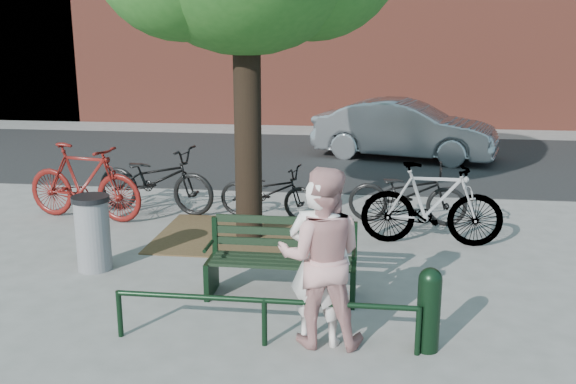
# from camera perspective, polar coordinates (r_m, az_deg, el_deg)

# --- Properties ---
(ground) EXTENTS (90.00, 90.00, 0.00)m
(ground) POSITION_cam_1_polar(r_m,az_deg,el_deg) (7.67, -0.60, -9.32)
(ground) COLOR gray
(ground) RESTS_ON ground
(dirt_pit) EXTENTS (2.40, 2.00, 0.02)m
(dirt_pit) POSITION_cam_1_polar(r_m,az_deg,el_deg) (9.86, -4.59, -3.88)
(dirt_pit) COLOR brown
(dirt_pit) RESTS_ON ground
(road) EXTENTS (40.00, 7.00, 0.01)m
(road) POSITION_cam_1_polar(r_m,az_deg,el_deg) (15.80, 3.69, 3.00)
(road) COLOR black
(road) RESTS_ON ground
(park_bench) EXTENTS (1.74, 0.54, 0.97)m
(park_bench) POSITION_cam_1_polar(r_m,az_deg,el_deg) (7.57, -0.52, -5.76)
(park_bench) COLOR black
(park_bench) RESTS_ON ground
(guard_railing) EXTENTS (3.06, 0.06, 0.51)m
(guard_railing) POSITION_cam_1_polar(r_m,az_deg,el_deg) (6.42, -2.12, -10.25)
(guard_railing) COLOR black
(guard_railing) RESTS_ON ground
(person_left) EXTENTS (0.70, 0.54, 1.71)m
(person_left) POSITION_cam_1_polar(r_m,az_deg,el_deg) (6.33, 2.79, -6.20)
(person_left) COLOR silver
(person_left) RESTS_ON ground
(person_right) EXTENTS (0.89, 0.71, 1.81)m
(person_right) POSITION_cam_1_polar(r_m,az_deg,el_deg) (6.31, 2.97, -5.80)
(person_right) COLOR tan
(person_right) RESTS_ON ground
(bollard) EXTENTS (0.23, 0.23, 0.86)m
(bollard) POSITION_cam_1_polar(r_m,az_deg,el_deg) (6.46, 12.41, -9.91)
(bollard) COLOR black
(bollard) RESTS_ON ground
(litter_bin) EXTENTS (0.49, 0.49, 0.99)m
(litter_bin) POSITION_cam_1_polar(r_m,az_deg,el_deg) (8.74, -16.96, -3.47)
(litter_bin) COLOR gray
(litter_bin) RESTS_ON ground
(bicycle_a) EXTENTS (2.29, 1.14, 1.15)m
(bicycle_a) POSITION_cam_1_polar(r_m,az_deg,el_deg) (11.24, -11.72, 1.10)
(bicycle_a) COLOR black
(bicycle_a) RESTS_ON ground
(bicycle_b) EXTENTS (2.19, 0.98, 1.27)m
(bicycle_b) POSITION_cam_1_polar(r_m,az_deg,el_deg) (11.08, -17.69, 0.87)
(bicycle_b) COLOR #550F0C
(bicycle_b) RESTS_ON ground
(bicycle_c) EXTENTS (1.82, 0.94, 0.91)m
(bicycle_c) POSITION_cam_1_polar(r_m,az_deg,el_deg) (10.65, -1.74, 0.01)
(bicycle_c) COLOR black
(bicycle_c) RESTS_ON ground
(bicycle_d) EXTENTS (2.05, 0.63, 1.22)m
(bicycle_d) POSITION_cam_1_polar(r_m,az_deg,el_deg) (9.53, 12.66, -1.06)
(bicycle_d) COLOR gray
(bicycle_d) RESTS_ON ground
(bicycle_e) EXTENTS (1.94, 0.82, 1.00)m
(bicycle_e) POSITION_cam_1_polar(r_m,az_deg,el_deg) (10.54, 10.55, -0.14)
(bicycle_e) COLOR black
(bicycle_e) RESTS_ON ground
(parked_car) EXTENTS (4.60, 2.56, 1.44)m
(parked_car) POSITION_cam_1_polar(r_m,az_deg,el_deg) (15.90, 10.33, 5.47)
(parked_car) COLOR gray
(parked_car) RESTS_ON ground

